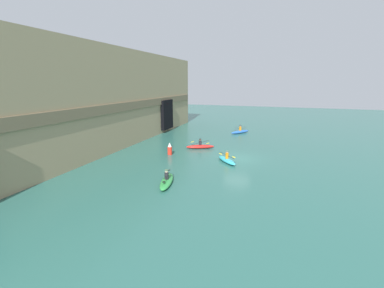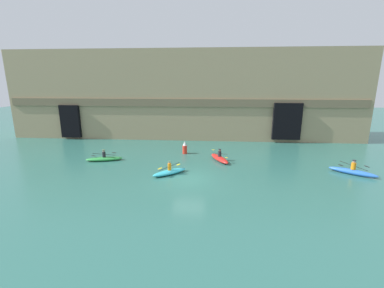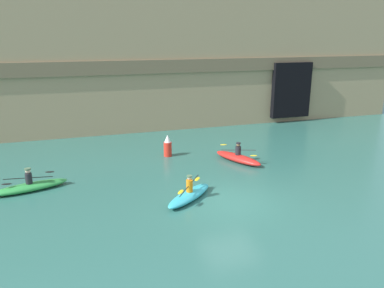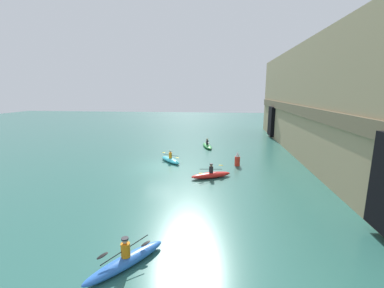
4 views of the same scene
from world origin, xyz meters
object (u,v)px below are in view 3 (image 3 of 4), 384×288
Objects in this scene: kayak_green at (30,186)px; kayak_cyan at (189,195)px; kayak_red at (238,158)px; marker_buoy at (168,146)px.

kayak_cyan is at bearing -39.64° from kayak_green.
kayak_cyan is 5.81m from kayak_red.
kayak_red is 4.25m from marker_buoy.
marker_buoy reaches higher than kayak_red.
kayak_cyan is 2.16× the size of marker_buoy.
kayak_green is at bearing -157.34° from marker_buoy.
kayak_green is 11.06m from kayak_red.
marker_buoy is at bearing -147.07° from kayak_red.
kayak_green is at bearing 115.31° from kayak_cyan.
kayak_green is 8.07m from marker_buoy.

